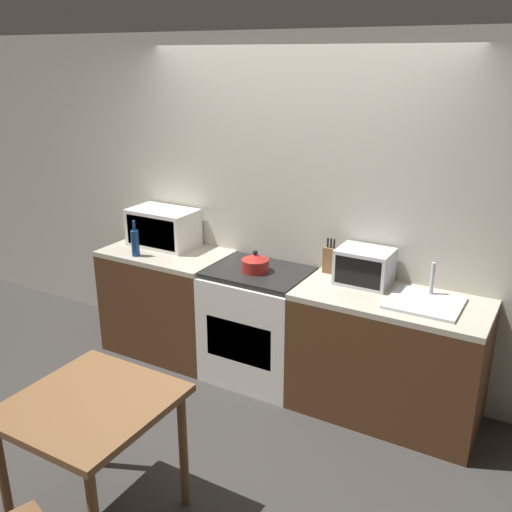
# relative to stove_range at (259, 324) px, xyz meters

# --- Properties ---
(ground_plane) EXTENTS (16.00, 16.00, 0.00)m
(ground_plane) POSITION_rel_stove_range_xyz_m (0.13, -0.87, -0.45)
(ground_plane) COLOR #33302D
(wall_back) EXTENTS (10.00, 0.06, 2.60)m
(wall_back) POSITION_rel_stove_range_xyz_m (0.13, 0.34, 0.85)
(wall_back) COLOR beige
(wall_back) RESTS_ON ground_plane
(counter_left_run) EXTENTS (1.02, 0.62, 0.90)m
(counter_left_run) POSITION_rel_stove_range_xyz_m (-0.89, 0.00, 0.00)
(counter_left_run) COLOR #4C2D19
(counter_left_run) RESTS_ON ground_plane
(counter_right_run) EXTENTS (1.29, 0.62, 0.90)m
(counter_right_run) POSITION_rel_stove_range_xyz_m (1.02, 0.00, 0.00)
(counter_right_run) COLOR #4C2D19
(counter_right_run) RESTS_ON ground_plane
(stove_range) EXTENTS (0.76, 0.62, 0.90)m
(stove_range) POSITION_rel_stove_range_xyz_m (0.00, 0.00, 0.00)
(stove_range) COLOR silver
(stove_range) RESTS_ON ground_plane
(kettle) EXTENTS (0.21, 0.21, 0.17)m
(kettle) POSITION_rel_stove_range_xyz_m (-0.01, -0.03, 0.52)
(kettle) COLOR maroon
(kettle) RESTS_ON stove_range
(microwave) EXTENTS (0.56, 0.34, 0.31)m
(microwave) POSITION_rel_stove_range_xyz_m (-0.99, 0.12, 0.61)
(microwave) COLOR silver
(microwave) RESTS_ON counter_left_run
(bottle) EXTENTS (0.06, 0.06, 0.29)m
(bottle) POSITION_rel_stove_range_xyz_m (-1.02, -0.21, 0.57)
(bottle) COLOR navy
(bottle) RESTS_ON counter_left_run
(knife_block) EXTENTS (0.10, 0.06, 0.27)m
(knife_block) POSITION_rel_stove_range_xyz_m (0.48, 0.22, 0.55)
(knife_block) COLOR brown
(knife_block) RESTS_ON counter_right_run
(toaster_oven) EXTENTS (0.38, 0.28, 0.25)m
(toaster_oven) POSITION_rel_stove_range_xyz_m (0.77, 0.15, 0.58)
(toaster_oven) COLOR silver
(toaster_oven) RESTS_ON counter_right_run
(sink_basin) EXTENTS (0.46, 0.42, 0.24)m
(sink_basin) POSITION_rel_stove_range_xyz_m (1.24, 0.01, 0.47)
(sink_basin) COLOR silver
(sink_basin) RESTS_ON counter_right_run
(dining_table) EXTENTS (0.76, 0.79, 0.77)m
(dining_table) POSITION_rel_stove_range_xyz_m (0.00, -1.75, 0.21)
(dining_table) COLOR brown
(dining_table) RESTS_ON ground_plane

